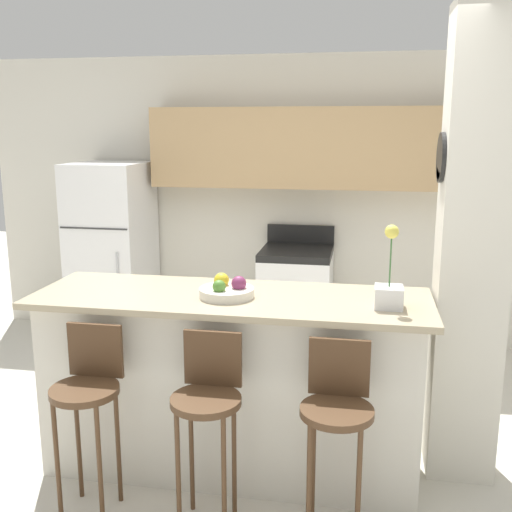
% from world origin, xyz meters
% --- Properties ---
extents(ground_plane, '(14.00, 14.00, 0.00)m').
position_xyz_m(ground_plane, '(0.00, 0.00, 0.00)').
color(ground_plane, beige).
extents(wall_back, '(5.60, 0.38, 2.55)m').
position_xyz_m(wall_back, '(0.11, 2.20, 1.48)').
color(wall_back, silver).
rests_on(wall_back, ground_plane).
extents(pillar_right, '(0.38, 0.32, 2.55)m').
position_xyz_m(pillar_right, '(1.28, 0.21, 1.28)').
color(pillar_right, silver).
rests_on(pillar_right, ground_plane).
extents(counter_bar, '(2.17, 0.71, 1.03)m').
position_xyz_m(counter_bar, '(0.00, 0.00, 0.52)').
color(counter_bar, silver).
rests_on(counter_bar, ground_plane).
extents(refrigerator, '(0.62, 0.74, 1.63)m').
position_xyz_m(refrigerator, '(-1.51, 1.87, 0.81)').
color(refrigerator, white).
rests_on(refrigerator, ground_plane).
extents(stove_range, '(0.60, 0.65, 1.07)m').
position_xyz_m(stove_range, '(0.15, 1.92, 0.46)').
color(stove_range, white).
rests_on(stove_range, ground_plane).
extents(bar_stool_left, '(0.34, 0.34, 0.96)m').
position_xyz_m(bar_stool_left, '(-0.62, -0.50, 0.64)').
color(bar_stool_left, '#4C331E').
rests_on(bar_stool_left, ground_plane).
extents(bar_stool_mid, '(0.34, 0.34, 0.96)m').
position_xyz_m(bar_stool_mid, '(0.00, -0.50, 0.64)').
color(bar_stool_mid, '#4C331E').
rests_on(bar_stool_mid, ground_plane).
extents(bar_stool_right, '(0.34, 0.34, 0.96)m').
position_xyz_m(bar_stool_right, '(0.62, -0.50, 0.64)').
color(bar_stool_right, '#4C331E').
rests_on(bar_stool_right, ground_plane).
extents(orchid_vase, '(0.14, 0.14, 0.43)m').
position_xyz_m(orchid_vase, '(0.84, -0.08, 1.13)').
color(orchid_vase, white).
rests_on(orchid_vase, counter_bar).
extents(fruit_bowl, '(0.30, 0.30, 0.12)m').
position_xyz_m(fruit_bowl, '(-0.01, -0.03, 1.07)').
color(fruit_bowl, silver).
rests_on(fruit_bowl, counter_bar).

